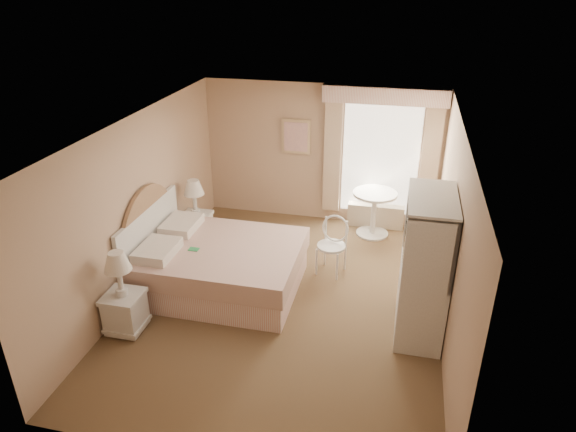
% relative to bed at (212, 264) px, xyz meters
% --- Properties ---
extents(room, '(4.21, 5.51, 2.51)m').
position_rel_bed_xyz_m(room, '(1.11, -0.10, 0.87)').
color(room, brown).
rests_on(room, ground).
extents(window, '(2.05, 0.22, 2.51)m').
position_rel_bed_xyz_m(window, '(2.16, 2.56, 0.96)').
color(window, white).
rests_on(window, room).
extents(framed_art, '(0.52, 0.04, 0.62)m').
position_rel_bed_xyz_m(framed_art, '(0.66, 2.62, 1.17)').
color(framed_art, tan).
rests_on(framed_art, room).
extents(bed, '(2.29, 1.80, 1.60)m').
position_rel_bed_xyz_m(bed, '(0.00, 0.00, 0.00)').
color(bed, '#D5968A').
rests_on(bed, room).
extents(nightstand_near, '(0.47, 0.47, 1.13)m').
position_rel_bed_xyz_m(nightstand_near, '(-0.73, -1.21, 0.04)').
color(nightstand_near, white).
rests_on(nightstand_near, room).
extents(nightstand_far, '(0.47, 0.47, 1.13)m').
position_rel_bed_xyz_m(nightstand_far, '(-0.73, 1.19, 0.05)').
color(nightstand_far, white).
rests_on(nightstand_far, room).
extents(round_table, '(0.75, 0.75, 0.80)m').
position_rel_bed_xyz_m(round_table, '(2.14, 2.19, 0.15)').
color(round_table, silver).
rests_on(round_table, room).
extents(cafe_chair, '(0.52, 0.52, 0.90)m').
position_rel_bed_xyz_m(cafe_chair, '(1.63, 0.83, 0.14)').
color(cafe_chair, silver).
rests_on(cafe_chair, room).
extents(armoire, '(0.56, 1.12, 1.86)m').
position_rel_bed_xyz_m(armoire, '(2.92, -0.33, 0.39)').
color(armoire, white).
rests_on(armoire, room).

